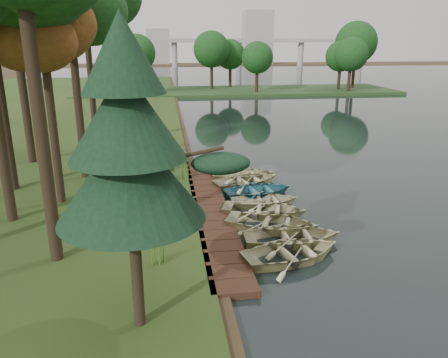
{
  "coord_description": "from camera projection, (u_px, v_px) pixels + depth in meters",
  "views": [
    {
      "loc": [
        -3.59,
        -19.85,
        7.89
      ],
      "look_at": [
        -0.86,
        0.31,
        1.44
      ],
      "focal_mm": 35.0,
      "sensor_mm": 36.0,
      "label": 1
    }
  ],
  "objects": [
    {
      "name": "rowboat_5",
      "position": [
        259.0,
        189.0,
        23.01
      ],
      "size": [
        4.14,
        3.29,
        0.77
      ],
      "primitive_type": "imported",
      "rotation": [
        0.0,
        0.0,
        1.76
      ],
      "color": "#2D717F",
      "rests_on": "water"
    },
    {
      "name": "rowboat_2",
      "position": [
        272.0,
        221.0,
        18.83
      ],
      "size": [
        4.81,
        4.21,
        0.83
      ],
      "primitive_type": "imported",
      "rotation": [
        0.0,
        0.0,
        1.16
      ],
      "color": "beige",
      "rests_on": "water"
    },
    {
      "name": "reeds_0",
      "position": [
        159.0,
        250.0,
        15.4
      ],
      "size": [
        0.6,
        0.6,
        1.08
      ],
      "primitive_type": "cone",
      "color": "#3F661E",
      "rests_on": "bank"
    },
    {
      "name": "far_trees",
      "position": [
        216.0,
        51.0,
        67.48
      ],
      "size": [
        45.6,
        5.6,
        8.8
      ],
      "color": "black",
      "rests_on": "peninsula"
    },
    {
      "name": "stored_rowboat",
      "position": [
        153.0,
        164.0,
        26.78
      ],
      "size": [
        4.02,
        3.59,
        0.69
      ],
      "primitive_type": "imported",
      "rotation": [
        3.14,
        0.0,
        1.11
      ],
      "color": "beige",
      "rests_on": "bank"
    },
    {
      "name": "tree_6",
      "position": [
        84.0,
        2.0,
        29.84
      ],
      "size": [
        5.27,
        5.27,
        12.45
      ],
      "color": "black",
      "rests_on": "bank"
    },
    {
      "name": "reeds_1",
      "position": [
        185.0,
        172.0,
        24.91
      ],
      "size": [
        0.6,
        0.6,
        0.86
      ],
      "primitive_type": "cone",
      "color": "#3F661E",
      "rests_on": "bank"
    },
    {
      "name": "rowboat_1",
      "position": [
        292.0,
        235.0,
        17.52
      ],
      "size": [
        4.02,
        2.9,
        0.82
      ],
      "primitive_type": "imported",
      "rotation": [
        0.0,
        0.0,
        1.55
      ],
      "color": "beige",
      "rests_on": "water"
    },
    {
      "name": "rowboat_6",
      "position": [
        247.0,
        179.0,
        24.61
      ],
      "size": [
        4.53,
        3.82,
        0.8
      ],
      "primitive_type": "imported",
      "rotation": [
        0.0,
        0.0,
        1.88
      ],
      "color": "beige",
      "rests_on": "water"
    },
    {
      "name": "rowboat_4",
      "position": [
        265.0,
        199.0,
        21.66
      ],
      "size": [
        3.43,
        2.49,
        0.7
      ],
      "primitive_type": "imported",
      "rotation": [
        0.0,
        0.0,
        1.6
      ],
      "color": "beige",
      "rests_on": "water"
    },
    {
      "name": "ground",
      "position": [
        242.0,
        208.0,
        21.59
      ],
      "size": [
        300.0,
        300.0,
        0.0
      ],
      "primitive_type": "plane",
      "color": "#3D2F1D"
    },
    {
      "name": "tree_2",
      "position": [
        43.0,
        40.0,
        19.34
      ],
      "size": [
        3.61,
        3.61,
        9.28
      ],
      "color": "black",
      "rests_on": "bank"
    },
    {
      "name": "building_b",
      "position": [
        158.0,
        46.0,
        156.1
      ],
      "size": [
        8.0,
        8.0,
        12.0
      ],
      "primitive_type": "cube",
      "color": "#A5A5A0",
      "rests_on": "ground"
    },
    {
      "name": "bridge",
      "position": [
        214.0,
        44.0,
        134.37
      ],
      "size": [
        95.9,
        4.0,
        8.6
      ],
      "color": "#A5A5A0",
      "rests_on": "ground"
    },
    {
      "name": "boardwalk",
      "position": [
        210.0,
        207.0,
        21.34
      ],
      "size": [
        1.6,
        16.0,
        0.3
      ],
      "primitive_type": "cube",
      "color": "#382115",
      "rests_on": "ground"
    },
    {
      "name": "reeds_2",
      "position": [
        171.0,
        163.0,
        26.47
      ],
      "size": [
        0.6,
        0.6,
        0.99
      ],
      "primitive_type": "cone",
      "color": "#3F661E",
      "rests_on": "bank"
    },
    {
      "name": "rowboat_3",
      "position": [
        264.0,
        208.0,
        20.32
      ],
      "size": [
        4.61,
        3.88,
        0.82
      ],
      "primitive_type": "imported",
      "rotation": [
        0.0,
        0.0,
        1.26
      ],
      "color": "beige",
      "rests_on": "water"
    },
    {
      "name": "rowboat_7",
      "position": [
        243.0,
        173.0,
        25.81
      ],
      "size": [
        3.82,
        2.78,
        0.78
      ],
      "primitive_type": "imported",
      "rotation": [
        0.0,
        0.0,
        1.54
      ],
      "color": "beige",
      "rests_on": "water"
    },
    {
      "name": "building_a",
      "position": [
        257.0,
        38.0,
        154.95
      ],
      "size": [
        10.0,
        8.0,
        18.0
      ],
      "primitive_type": "cube",
      "color": "#A5A5A0",
      "rests_on": "ground"
    },
    {
      "name": "reeds_3",
      "position": [
        185.0,
        170.0,
        24.98
      ],
      "size": [
        0.6,
        0.6,
        1.1
      ],
      "primitive_type": "cone",
      "color": "#3F661E",
      "rests_on": "bank"
    },
    {
      "name": "peninsula",
      "position": [
        237.0,
        91.0,
        69.78
      ],
      "size": [
        50.0,
        14.0,
        0.45
      ],
      "primitive_type": "cube",
      "color": "#27441E",
      "rests_on": "ground"
    },
    {
      "name": "pine_tree",
      "position": [
        128.0,
        141.0,
        10.7
      ],
      "size": [
        3.8,
        3.8,
        8.3
      ],
      "color": "black",
      "rests_on": "bank"
    },
    {
      "name": "rowboat_0",
      "position": [
        293.0,
        250.0,
        16.25
      ],
      "size": [
        4.4,
        3.57,
        0.8
      ],
      "primitive_type": "imported",
      "rotation": [
        0.0,
        0.0,
        1.8
      ],
      "color": "beige",
      "rests_on": "water"
    }
  ]
}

